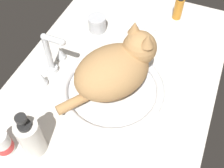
{
  "coord_description": "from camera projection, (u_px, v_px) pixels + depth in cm",
  "views": [
    {
      "loc": [
        -49.72,
        -22.19,
        79.95
      ],
      "look_at": [
        1.05,
        -1.15,
        7.0
      ],
      "focal_mm": 44.05,
      "sensor_mm": 36.0,
      "label": 1
    }
  ],
  "objects": [
    {
      "name": "metal_jar",
      "position": [
        97.0,
        24.0,
        1.11
      ],
      "size": [
        7.14,
        7.14,
        6.36
      ],
      "color": "#B2B5BA",
      "rests_on": "countertop"
    },
    {
      "name": "toothbrush",
      "position": [
        137.0,
        26.0,
        1.14
      ],
      "size": [
        3.06,
        18.91,
        1.7
      ],
      "color": "silver",
      "rests_on": "countertop"
    },
    {
      "name": "sink_basin",
      "position": [
        112.0,
        89.0,
        0.94
      ],
      "size": [
        35.81,
        35.81,
        2.85
      ],
      "color": "white",
      "rests_on": "countertop"
    },
    {
      "name": "cat",
      "position": [
        117.0,
        68.0,
        0.86
      ],
      "size": [
        33.03,
        29.81,
        20.53
      ],
      "color": "tan",
      "rests_on": "sink_basin"
    },
    {
      "name": "faucet",
      "position": [
        51.0,
        59.0,
        0.94
      ],
      "size": [
        16.34,
        9.75,
        18.07
      ],
      "color": "silver",
      "rests_on": "countertop"
    },
    {
      "name": "pill_bottle",
      "position": [
        2.0,
        143.0,
        0.78
      ],
      "size": [
        5.45,
        5.45,
        9.25
      ],
      "color": "white",
      "rests_on": "countertop"
    },
    {
      "name": "soap_pump_bottle",
      "position": [
        31.0,
        137.0,
        0.76
      ],
      "size": [
        6.68,
        6.68,
        18.2
      ],
      "color": "silver",
      "rests_on": "countertop"
    },
    {
      "name": "countertop",
      "position": [
        108.0,
        95.0,
        0.95
      ],
      "size": [
        119.65,
        69.44,
        3.0
      ],
      "primitive_type": "cube",
      "color": "silver",
      "rests_on": "ground"
    },
    {
      "name": "amber_bottle",
      "position": [
        179.0,
        8.0,
        1.14
      ],
      "size": [
        3.72,
        3.72,
        11.04
      ],
      "color": "#C67A23",
      "rests_on": "countertop"
    }
  ]
}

